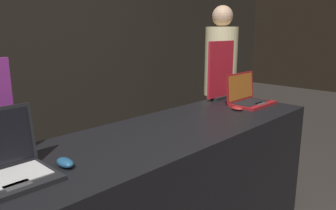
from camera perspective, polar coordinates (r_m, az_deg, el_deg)
The scene contains 8 objects.
wall_back at distance 3.31m, azimuth -22.81°, elevation 10.73°, with size 8.00×0.05×2.80m.
display_counter at distance 2.13m, azimuth -0.25°, elevation -15.94°, with size 2.33×0.71×0.89m.
laptop_front at distance 1.46m, azimuth -26.82°, elevation -9.27°, with size 0.34×0.29×0.27m.
mouse_front at distance 1.51m, azimuth -17.48°, elevation -9.56°, with size 0.06×0.11×0.04m.
laptop_back at distance 2.68m, azimuth 13.74°, elevation 1.38°, with size 0.38×0.25×0.24m.
mouse_back at distance 2.46m, azimuth 11.94°, elevation -0.58°, with size 0.06×0.09×0.03m.
promo_stand_back at distance 2.79m, azimuth 9.16°, elevation 5.73°, with size 0.34×0.07×0.49m.
person_bystander at distance 3.41m, azimuth 9.02°, elevation 2.95°, with size 0.32×0.32×1.71m.
Camera 1 is at (-1.34, -0.94, 1.48)m, focal length 35.00 mm.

